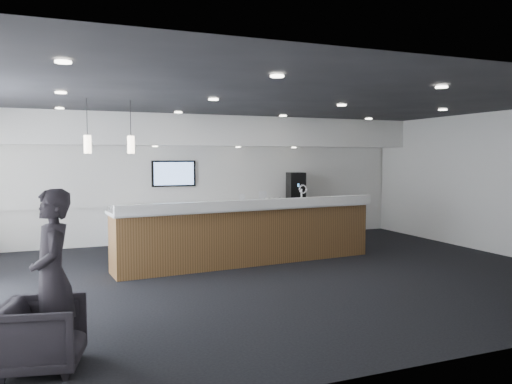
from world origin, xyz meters
name	(u,v)px	position (x,y,z in m)	size (l,w,h in m)	color
ground	(280,274)	(0.00, 0.00, 0.00)	(10.00, 10.00, 0.00)	black
ceiling	(281,101)	(0.00, 0.00, 3.00)	(10.00, 8.00, 0.02)	black
back_wall	(213,179)	(0.00, 4.00, 1.50)	(10.00, 0.02, 3.00)	white
right_wall	(497,183)	(5.00, 0.00, 1.50)	(0.02, 8.00, 3.00)	white
soffit_bulkhead	(218,131)	(0.00, 3.55, 2.65)	(10.00, 0.90, 0.70)	silver
alcove_panel	(213,175)	(0.00, 3.97, 1.60)	(9.80, 0.06, 1.40)	silver
back_credenza	(218,222)	(0.00, 3.64, 0.48)	(5.06, 0.66, 0.95)	gray
wall_tv	(174,174)	(-1.00, 3.91, 1.65)	(1.05, 0.08, 0.62)	black
pendant_left	(132,145)	(-2.40, 0.80, 2.25)	(0.12, 0.12, 0.30)	#FFE8C6
pendant_right	(88,144)	(-3.10, 0.80, 2.25)	(0.12, 0.12, 0.30)	#FFE8C6
ceiling_can_lights	(281,102)	(0.00, 0.00, 2.97)	(7.00, 5.00, 0.02)	silver
service_counter	(248,233)	(-0.19, 1.06, 0.58)	(5.26, 1.30, 1.49)	#4D3319
coffee_machine	(296,186)	(2.09, 3.62, 1.30)	(0.46, 0.56, 0.70)	black
info_sign_left	(242,198)	(0.59, 3.54, 1.05)	(0.14, 0.02, 0.19)	silver
info_sign_right	(263,196)	(1.14, 3.54, 1.07)	(0.19, 0.02, 0.25)	silver
armchair	(43,335)	(-3.75, -2.71, 0.34)	(0.72, 0.74, 0.67)	black
lounge_guest	(52,276)	(-3.65, -2.55, 0.86)	(0.63, 0.41, 1.73)	black
cup_0	(280,199)	(1.62, 3.53, 0.99)	(0.09, 0.09, 0.09)	white
cup_1	(275,199)	(1.48, 3.53, 0.99)	(0.09, 0.09, 0.09)	white
cup_2	(270,199)	(1.34, 3.53, 0.99)	(0.09, 0.09, 0.09)	white
cup_3	(265,199)	(1.20, 3.53, 0.99)	(0.09, 0.09, 0.09)	white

